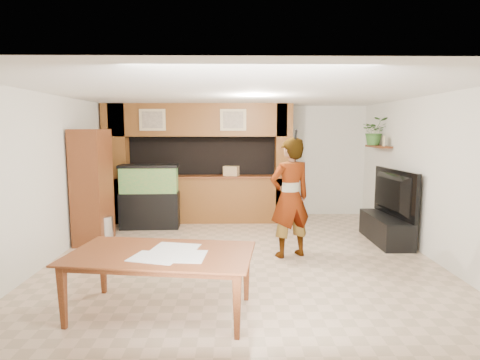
{
  "coord_description": "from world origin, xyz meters",
  "views": [
    {
      "loc": [
        -0.14,
        -6.29,
        2.07
      ],
      "look_at": [
        -0.03,
        0.6,
        1.18
      ],
      "focal_mm": 30.0,
      "sensor_mm": 36.0,
      "label": 1
    }
  ],
  "objects_px": {
    "person": "(290,198)",
    "dining_table": "(161,284)",
    "television": "(387,193)",
    "pantry_cabinet": "(92,186)",
    "aquarium": "(150,197)"
  },
  "relations": [
    {
      "from": "person",
      "to": "dining_table",
      "type": "height_order",
      "value": "person"
    },
    {
      "from": "television",
      "to": "pantry_cabinet",
      "type": "bearing_deg",
      "value": 83.31
    },
    {
      "from": "aquarium",
      "to": "dining_table",
      "type": "bearing_deg",
      "value": -78.75
    },
    {
      "from": "television",
      "to": "dining_table",
      "type": "distance_m",
      "value": 4.64
    },
    {
      "from": "pantry_cabinet",
      "to": "person",
      "type": "height_order",
      "value": "pantry_cabinet"
    },
    {
      "from": "dining_table",
      "to": "pantry_cabinet",
      "type": "bearing_deg",
      "value": 128.2
    },
    {
      "from": "pantry_cabinet",
      "to": "television",
      "type": "height_order",
      "value": "pantry_cabinet"
    },
    {
      "from": "person",
      "to": "television",
      "type": "bearing_deg",
      "value": -178.45
    },
    {
      "from": "dining_table",
      "to": "aquarium",
      "type": "bearing_deg",
      "value": 110.82
    },
    {
      "from": "pantry_cabinet",
      "to": "person",
      "type": "xyz_separation_m",
      "value": [
        3.46,
        -0.89,
        -0.06
      ]
    },
    {
      "from": "aquarium",
      "to": "person",
      "type": "relative_size",
      "value": 0.69
    },
    {
      "from": "television",
      "to": "aquarium",
      "type": "bearing_deg",
      "value": 70.43
    },
    {
      "from": "person",
      "to": "dining_table",
      "type": "bearing_deg",
      "value": 28.35
    },
    {
      "from": "aquarium",
      "to": "dining_table",
      "type": "xyz_separation_m",
      "value": [
        0.94,
        -3.98,
        -0.3
      ]
    },
    {
      "from": "pantry_cabinet",
      "to": "television",
      "type": "distance_m",
      "value": 5.35
    }
  ]
}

